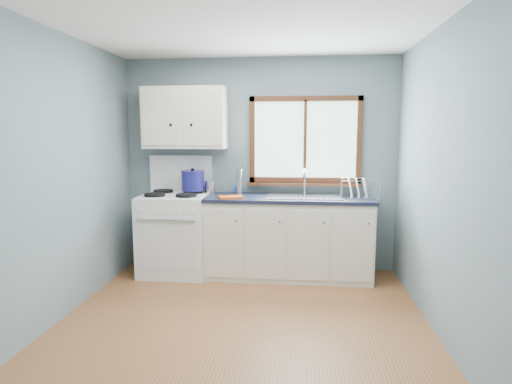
# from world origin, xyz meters

# --- Properties ---
(floor) EXTENTS (3.20, 3.60, 0.02)m
(floor) POSITION_xyz_m (0.00, 0.00, -0.01)
(floor) COLOR brown
(floor) RESTS_ON ground
(ceiling) EXTENTS (3.20, 3.60, 0.02)m
(ceiling) POSITION_xyz_m (0.00, 0.00, 2.51)
(ceiling) COLOR white
(ceiling) RESTS_ON wall_back
(wall_back) EXTENTS (3.20, 0.02, 2.50)m
(wall_back) POSITION_xyz_m (0.00, 1.81, 1.25)
(wall_back) COLOR slate
(wall_back) RESTS_ON ground
(wall_front) EXTENTS (3.20, 0.02, 2.50)m
(wall_front) POSITION_xyz_m (0.00, -1.81, 1.25)
(wall_front) COLOR slate
(wall_front) RESTS_ON ground
(wall_left) EXTENTS (0.02, 3.60, 2.50)m
(wall_left) POSITION_xyz_m (-1.61, 0.00, 1.25)
(wall_left) COLOR slate
(wall_left) RESTS_ON ground
(wall_right) EXTENTS (0.02, 3.60, 2.50)m
(wall_right) POSITION_xyz_m (1.61, 0.00, 1.25)
(wall_right) COLOR slate
(wall_right) RESTS_ON ground
(gas_range) EXTENTS (0.76, 0.69, 1.36)m
(gas_range) POSITION_xyz_m (-0.95, 1.47, 0.49)
(gas_range) COLOR white
(gas_range) RESTS_ON floor
(base_cabinets) EXTENTS (1.85, 0.60, 0.88)m
(base_cabinets) POSITION_xyz_m (0.36, 1.49, 0.41)
(base_cabinets) COLOR silver
(base_cabinets) RESTS_ON floor
(countertop) EXTENTS (1.89, 0.64, 0.04)m
(countertop) POSITION_xyz_m (0.36, 1.49, 0.90)
(countertop) COLOR black
(countertop) RESTS_ON base_cabinets
(sink) EXTENTS (0.84, 0.46, 0.44)m
(sink) POSITION_xyz_m (0.54, 1.49, 0.86)
(sink) COLOR silver
(sink) RESTS_ON countertop
(window) EXTENTS (1.36, 0.10, 1.03)m
(window) POSITION_xyz_m (0.54, 1.77, 1.48)
(window) COLOR #9EC6A8
(window) RESTS_ON wall_back
(upper_cabinets) EXTENTS (0.95, 0.35, 0.70)m
(upper_cabinets) POSITION_xyz_m (-0.85, 1.63, 1.80)
(upper_cabinets) COLOR silver
(upper_cabinets) RESTS_ON wall_back
(skillet) EXTENTS (0.38, 0.31, 0.05)m
(skillet) POSITION_xyz_m (-0.76, 1.63, 0.98)
(skillet) COLOR black
(skillet) RESTS_ON gas_range
(stockpot) EXTENTS (0.32, 0.32, 0.26)m
(stockpot) POSITION_xyz_m (-0.77, 1.61, 1.08)
(stockpot) COLOR navy
(stockpot) RESTS_ON gas_range
(utensil_crock) EXTENTS (0.14, 0.14, 0.38)m
(utensil_crock) POSITION_xyz_m (-0.57, 1.64, 1.00)
(utensil_crock) COLOR silver
(utensil_crock) RESTS_ON countertop
(thermos) EXTENTS (0.09, 0.09, 0.29)m
(thermos) POSITION_xyz_m (-0.22, 1.65, 1.07)
(thermos) COLOR silver
(thermos) RESTS_ON countertop
(soap_bottle) EXTENTS (0.10, 0.10, 0.23)m
(soap_bottle) POSITION_xyz_m (-0.26, 1.73, 1.03)
(soap_bottle) COLOR #134BB4
(soap_bottle) RESTS_ON countertop
(dish_towel) EXTENTS (0.30, 0.26, 0.02)m
(dish_towel) POSITION_xyz_m (-0.28, 1.34, 0.93)
(dish_towel) COLOR #DB4F12
(dish_towel) RESTS_ON countertop
(dish_rack) EXTENTS (0.43, 0.34, 0.22)m
(dish_rack) POSITION_xyz_m (1.13, 1.53, 0.98)
(dish_rack) COLOR silver
(dish_rack) RESTS_ON countertop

